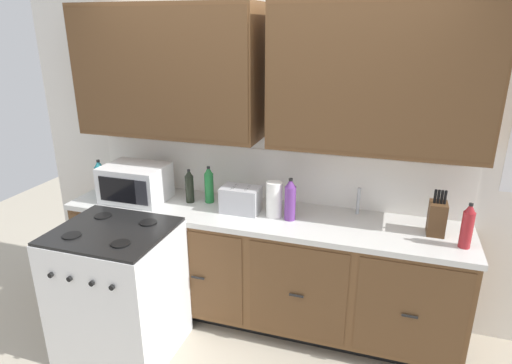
{
  "coord_description": "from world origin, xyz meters",
  "views": [
    {
      "loc": [
        0.88,
        -2.51,
        2.2
      ],
      "look_at": [
        -0.01,
        0.27,
        1.16
      ],
      "focal_mm": 30.7,
      "sensor_mm": 36.0,
      "label": 1
    }
  ],
  "objects": [
    {
      "name": "knife_block",
      "position": [
        1.21,
        0.33,
        1.02
      ],
      "size": [
        0.11,
        0.14,
        0.31
      ],
      "color": "#52361E",
      "rests_on": "counter_run"
    },
    {
      "name": "bottle_red",
      "position": [
        1.37,
        0.19,
        1.05
      ],
      "size": [
        0.07,
        0.07,
        0.29
      ],
      "color": "maroon",
      "rests_on": "counter_run"
    },
    {
      "name": "bottle_green",
      "position": [
        -0.43,
        0.39,
        1.05
      ],
      "size": [
        0.07,
        0.07,
        0.29
      ],
      "color": "#237A38",
      "rests_on": "counter_run"
    },
    {
      "name": "stove_range",
      "position": [
        -0.82,
        -0.33,
        0.47
      ],
      "size": [
        0.76,
        0.68,
        0.95
      ],
      "color": "white",
      "rests_on": "ground_plane"
    },
    {
      "name": "bottle_dark",
      "position": [
        -0.58,
        0.34,
        1.04
      ],
      "size": [
        0.07,
        0.07,
        0.27
      ],
      "color": "black",
      "rests_on": "counter_run"
    },
    {
      "name": "bottle_teal",
      "position": [
        -1.33,
        0.26,
        1.05
      ],
      "size": [
        0.08,
        0.08,
        0.29
      ],
      "color": "#1E707A",
      "rests_on": "counter_run"
    },
    {
      "name": "counter_run",
      "position": [
        0.0,
        0.3,
        0.47
      ],
      "size": [
        2.95,
        0.64,
        0.91
      ],
      "color": "black",
      "rests_on": "ground_plane"
    },
    {
      "name": "bottle_violet",
      "position": [
        0.24,
        0.26,
        1.06
      ],
      "size": [
        0.08,
        0.08,
        0.31
      ],
      "color": "#663384",
      "rests_on": "counter_run"
    },
    {
      "name": "sink_faucet",
      "position": [
        0.69,
        0.51,
        1.01
      ],
      "size": [
        0.02,
        0.02,
        0.2
      ],
      "primitive_type": "cylinder",
      "color": "#B2B5BA",
      "rests_on": "counter_run"
    },
    {
      "name": "paper_towel_roll",
      "position": [
        0.12,
        0.28,
        1.04
      ],
      "size": [
        0.12,
        0.12,
        0.26
      ],
      "primitive_type": "cylinder",
      "color": "white",
      "rests_on": "counter_run"
    },
    {
      "name": "wall_unit",
      "position": [
        0.0,
        0.5,
        1.65
      ],
      "size": [
        4.12,
        0.4,
        2.44
      ],
      "color": "white",
      "rests_on": "ground_plane"
    },
    {
      "name": "ground_plane",
      "position": [
        0.0,
        0.0,
        0.0
      ],
      "size": [
        8.0,
        8.0,
        0.0
      ],
      "primitive_type": "plane",
      "color": "#B2A893"
    },
    {
      "name": "microwave",
      "position": [
        -1.0,
        0.26,
        1.05
      ],
      "size": [
        0.48,
        0.37,
        0.28
      ],
      "color": "white",
      "rests_on": "counter_run"
    },
    {
      "name": "toaster",
      "position": [
        -0.14,
        0.29,
        1.0
      ],
      "size": [
        0.28,
        0.18,
        0.19
      ],
      "color": "#B7B7BC",
      "rests_on": "counter_run"
    }
  ]
}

